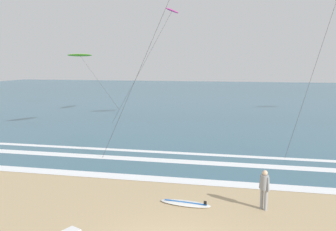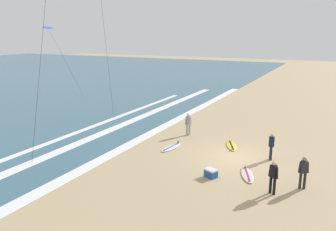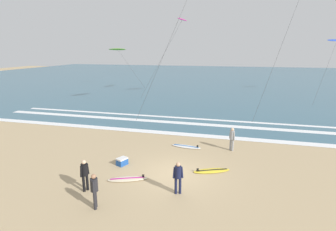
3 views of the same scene
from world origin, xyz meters
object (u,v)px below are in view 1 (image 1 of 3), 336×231
object	(u,v)px
kite_magenta_far_left	(172,11)
kite_lime_high_right	(80,55)
surfer_right_near	(264,186)
surfboard_right_spare	(185,203)

from	to	relation	value
kite_magenta_far_left	kite_lime_high_right	bearing A→B (deg)	148.97
surfer_right_near	kite_magenta_far_left	world-z (taller)	kite_magenta_far_left
surfboard_right_spare	kite_lime_high_right	xyz separation A→B (m)	(-18.00, 28.15, 6.59)
surfer_right_near	kite_magenta_far_left	xyz separation A→B (m)	(-7.52, 19.84, 9.60)
surfboard_right_spare	kite_lime_high_right	size ratio (longest dim) A/B	0.29
surfer_right_near	surfboard_right_spare	world-z (taller)	surfer_right_near
surfer_right_near	surfboard_right_spare	xyz separation A→B (m)	(-3.09, -0.15, -0.91)
surfer_right_near	kite_magenta_far_left	bearing A→B (deg)	110.77
surfer_right_near	kite_lime_high_right	xyz separation A→B (m)	(-21.09, 28.00, 5.68)
surfboard_right_spare	kite_magenta_far_left	size ratio (longest dim) A/B	0.20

